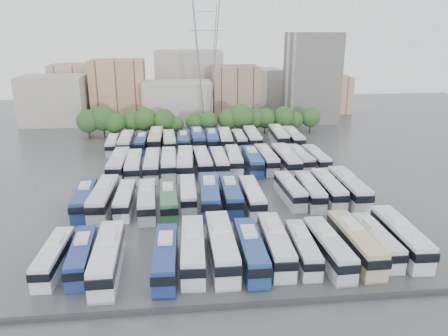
{
  "coord_description": "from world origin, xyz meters",
  "views": [
    {
      "loc": [
        -6.49,
        -70.62,
        27.33
      ],
      "look_at": [
        1.76,
        4.21,
        3.0
      ],
      "focal_mm": 35.0,
      "sensor_mm": 36.0,
      "label": 1
    }
  ],
  "objects": [
    {
      "name": "bus_r3_s4",
      "position": [
        -8.38,
        28.97,
        1.92
      ],
      "size": [
        3.2,
        12.59,
        3.92
      ],
      "rotation": [
        0.0,
        0.0,
        0.04
      ],
      "color": "silver",
      "rests_on": "ground"
    },
    {
      "name": "bus_r1_s5",
      "position": [
        -5.05,
        -4.66,
        1.76
      ],
      "size": [
        2.59,
        11.42,
        3.58
      ],
      "rotation": [
        0.0,
        0.0,
        -0.01
      ],
      "color": "silver",
      "rests_on": "ground"
    },
    {
      "name": "bus_r0_s0",
      "position": [
        -21.4,
        -23.16,
        1.66
      ],
      "size": [
        2.73,
        10.88,
        3.39
      ],
      "rotation": [
        0.0,
        0.0,
        -0.04
      ],
      "color": "silver",
      "rests_on": "ground"
    },
    {
      "name": "bus_r3_s7",
      "position": [
        1.7,
        29.99,
        1.89
      ],
      "size": [
        2.96,
        12.33,
        3.85
      ],
      "rotation": [
        0.0,
        0.0,
        -0.02
      ],
      "color": "navy",
      "rests_on": "ground"
    },
    {
      "name": "bus_r3_s3",
      "position": [
        -11.53,
        30.96,
        2.11
      ],
      "size": [
        3.27,
        13.74,
        4.29
      ],
      "rotation": [
        0.0,
        0.0,
        -0.02
      ],
      "color": "#CBB88C",
      "rests_on": "ground"
    },
    {
      "name": "ground",
      "position": [
        0.0,
        0.0,
        0.0
      ],
      "size": [
        220.0,
        220.0,
        0.0
      ],
      "primitive_type": "plane",
      "color": "#424447",
      "rests_on": "ground"
    },
    {
      "name": "bus_r2_s3",
      "position": [
        -11.51,
        11.05,
        2.0
      ],
      "size": [
        2.91,
        13.02,
        4.08
      ],
      "rotation": [
        0.0,
        0.0,
        0.01
      ],
      "color": "silver",
      "rests_on": "ground"
    },
    {
      "name": "bus_r2_s10",
      "position": [
        11.33,
        12.77,
        1.92
      ],
      "size": [
        3.0,
        12.55,
        3.92
      ],
      "rotation": [
        0.0,
        0.0,
        0.02
      ],
      "color": "silver",
      "rests_on": "ground"
    },
    {
      "name": "bus_r2_s4",
      "position": [
        -8.31,
        11.83,
        1.98
      ],
      "size": [
        2.88,
        12.86,
        4.03
      ],
      "rotation": [
        0.0,
        0.0,
        0.01
      ],
      "color": "white",
      "rests_on": "ground"
    },
    {
      "name": "bus_r2_s5",
      "position": [
        -5.1,
        11.29,
        2.1
      ],
      "size": [
        3.54,
        13.74,
        4.28
      ],
      "rotation": [
        0.0,
        0.0,
        -0.04
      ],
      "color": "silver",
      "rests_on": "ground"
    },
    {
      "name": "bus_r0_s13",
      "position": [
        21.32,
        -23.26,
        1.99
      ],
      "size": [
        3.22,
        13.02,
        4.06
      ],
      "rotation": [
        0.0,
        0.0,
        -0.03
      ],
      "color": "silver",
      "rests_on": "ground"
    },
    {
      "name": "bus_r1_s4",
      "position": [
        -8.19,
        -7.18,
        1.83
      ],
      "size": [
        3.06,
        12.0,
        3.74
      ],
      "rotation": [
        0.0,
        0.0,
        0.04
      ],
      "color": "#2D6A39",
      "rests_on": "ground"
    },
    {
      "name": "bus_r2_s8",
      "position": [
        4.76,
        13.21,
        1.88
      ],
      "size": [
        3.1,
        12.28,
        3.82
      ],
      "rotation": [
        0.0,
        0.0,
        -0.04
      ],
      "color": "silver",
      "rests_on": "ground"
    },
    {
      "name": "bus_r0_s12",
      "position": [
        18.01,
        -23.52,
        1.74
      ],
      "size": [
        2.48,
        11.28,
        3.54
      ],
      "rotation": [
        0.0,
        0.0,
        0.0
      ],
      "color": "silver",
      "rests_on": "ground"
    },
    {
      "name": "city_buildings",
      "position": [
        -7.46,
        71.86,
        7.87
      ],
      "size": [
        102.0,
        35.0,
        20.0
      ],
      "color": "#9E998E",
      "rests_on": "ground"
    },
    {
      "name": "bus_r3_s6",
      "position": [
        -1.68,
        30.53,
        2.04
      ],
      "size": [
        3.15,
        13.31,
        4.16
      ],
      "rotation": [
        0.0,
        0.0,
        0.02
      ],
      "color": "navy",
      "rests_on": "ground"
    },
    {
      "name": "bus_r1_s7",
      "position": [
        1.69,
        -6.06,
        1.92
      ],
      "size": [
        2.8,
        12.49,
        3.91
      ],
      "rotation": [
        0.0,
        0.0,
        -0.01
      ],
      "color": "navy",
      "rests_on": "ground"
    },
    {
      "name": "bus_r1_s11",
      "position": [
        14.87,
        -5.57,
        1.83
      ],
      "size": [
        3.03,
        11.95,
        3.72
      ],
      "rotation": [
        0.0,
        0.0,
        -0.04
      ],
      "color": "silver",
      "rests_on": "ground"
    },
    {
      "name": "tree_line",
      "position": [
        -1.65,
        42.09,
        4.36
      ],
      "size": [
        64.17,
        8.12,
        8.38
      ],
      "color": "black",
      "rests_on": "ground"
    },
    {
      "name": "bus_r0_s4",
      "position": [
        -8.32,
        -24.99,
        1.85
      ],
      "size": [
        2.92,
        12.07,
        3.77
      ],
      "rotation": [
        0.0,
        0.0,
        -0.03
      ],
      "color": "navy",
      "rests_on": "ground"
    },
    {
      "name": "bus_r0_s2",
      "position": [
        -14.98,
        -24.59,
        2.03
      ],
      "size": [
        3.07,
        13.2,
        4.13
      ],
      "rotation": [
        0.0,
        0.0,
        0.02
      ],
      "color": "silver",
      "rests_on": "ground"
    },
    {
      "name": "bus_r2_s12",
      "position": [
        18.22,
        12.53,
        1.85
      ],
      "size": [
        3.24,
        12.15,
        3.77
      ],
      "rotation": [
        0.0,
        0.0,
        0.05
      ],
      "color": "silver",
      "rests_on": "ground"
    },
    {
      "name": "bus_r3_s9",
      "position": [
        8.3,
        29.95,
        1.7
      ],
      "size": [
        2.42,
        11.01,
        3.45
      ],
      "rotation": [
        0.0,
        0.0,
        -0.0
      ],
      "color": "silver",
      "rests_on": "ground"
    },
    {
      "name": "bus_r2_s2",
      "position": [
        -15.0,
        10.83,
        1.99
      ],
      "size": [
        3.16,
        12.99,
        4.05
      ],
      "rotation": [
        0.0,
        0.0,
        0.03
      ],
      "color": "silver",
      "rests_on": "ground"
    },
    {
      "name": "bus_r3_s13",
      "position": [
        21.23,
        29.01,
        1.97
      ],
      "size": [
        2.98,
        12.82,
        4.01
      ],
      "rotation": [
        0.0,
        0.0,
        -0.02
      ],
      "color": "silver",
      "rests_on": "ground"
    },
    {
      "name": "bus_r2_s13",
      "position": [
        21.61,
        12.27,
        1.81
      ],
      "size": [
        2.75,
        11.78,
        3.68
      ],
      "rotation": [
        0.0,
        0.0,
        0.02
      ],
      "color": "silver",
      "rests_on": "ground"
    },
    {
      "name": "bus_r3_s5",
      "position": [
        -5.04,
        29.83,
        1.74
      ],
      "size": [
        2.62,
        11.36,
        3.55
      ],
      "rotation": [
        0.0,
        0.0,
        -0.01
      ],
      "color": "navy",
      "rests_on": "ground"
    },
    {
      "name": "bus_r0_s8",
      "position": [
        5.09,
        -23.42,
        1.92
      ],
      "size": [
        3.1,
        12.53,
        3.91
      ],
      "rotation": [
        0.0,
        0.0,
        -0.03
      ],
      "color": "silver",
      "rests_on": "ground"
    },
    {
      "name": "bus_r3_s10",
      "position": [
        11.42,
        29.85,
        2.04
      ],
      "size": [
        3.21,
        13.28,
        4.15
      ],
      "rotation": [
        0.0,
        0.0,
        -0.03
      ],
      "color": "silver",
      "rests_on": "ground"
    },
    {
      "name": "bus_r2_s11",
      "position": [
        15.0,
        11.24,
        2.1
      ],
      "size": [
        3.25,
        13.7,
        4.28
      ],
      "rotation": [
        0.0,
        0.0,
        0.02
      ],
      "color": "silver",
      "rests_on": "ground"
    },
    {
      "name": "bus_r1_s3",
      "position": [
        -11.49,
        -7.04,
        1.86
      ],
      "size": [
        3.19,
        12.21,
        3.8
      ],
      "rotation": [
        0.0,
        0.0,
        0.05
      ],
      "color": "silver",
      "rests_on": "ground"
    },
    {
      "name": "bus_r3_s0",
      "position": [
        -21.41,
        28.73,
        1.67
      ],
      "size": [
        2.84,
        10.92,
        3.4
      ],
      "rotation": [
        0.0,
        0.0,
        0.04
      ],
      "color": "silver",
      "rests_on": "ground"
    },
    {
      "name": "bus_r1_s0",
      "position": [
        -21.23,
        -5.27,
        1.83
      ],
      "size": [
        2.91,
        11.98,
        3.74
      ],
      "rotation": [
        0.0,
        0.0,
        0.03
      ],
      "color": "navy",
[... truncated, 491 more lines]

